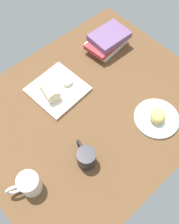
{
  "coord_description": "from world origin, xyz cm",
  "views": [
    {
      "loc": [
        -41.09,
        -44.76,
        105.68
      ],
      "look_at": [
        -3.24,
        -2.68,
        7.0
      ],
      "focal_mm": 40.94,
      "sensor_mm": 36.0,
      "label": 1
    }
  ],
  "objects_px": {
    "round_plate": "(156,118)",
    "book_stack": "(107,40)",
    "sauce_cup": "(66,81)",
    "breakfast_wrap": "(49,89)",
    "second_mug": "(29,184)",
    "scone_pastry": "(158,116)",
    "coffee_mug": "(86,157)",
    "square_plate": "(58,90)"
  },
  "relations": [
    {
      "from": "round_plate",
      "to": "scone_pastry",
      "type": "height_order",
      "value": "scone_pastry"
    },
    {
      "from": "round_plate",
      "to": "second_mug",
      "type": "xyz_separation_m",
      "value": [
        -0.6,
        0.13,
        0.04
      ]
    },
    {
      "from": "coffee_mug",
      "to": "second_mug",
      "type": "relative_size",
      "value": 0.94
    },
    {
      "from": "breakfast_wrap",
      "to": "second_mug",
      "type": "bearing_deg",
      "value": -126.52
    },
    {
      "from": "coffee_mug",
      "to": "scone_pastry",
      "type": "bearing_deg",
      "value": -11.1
    },
    {
      "from": "sauce_cup",
      "to": "second_mug",
      "type": "height_order",
      "value": "second_mug"
    },
    {
      "from": "scone_pastry",
      "to": "breakfast_wrap",
      "type": "distance_m",
      "value": 0.5
    },
    {
      "from": "round_plate",
      "to": "book_stack",
      "type": "distance_m",
      "value": 0.49
    },
    {
      "from": "coffee_mug",
      "to": "square_plate",
      "type": "bearing_deg",
      "value": 69.51
    },
    {
      "from": "round_plate",
      "to": "coffee_mug",
      "type": "height_order",
      "value": "coffee_mug"
    },
    {
      "from": "breakfast_wrap",
      "to": "coffee_mug",
      "type": "distance_m",
      "value": 0.37
    },
    {
      "from": "scone_pastry",
      "to": "breakfast_wrap",
      "type": "relative_size",
      "value": 0.65
    },
    {
      "from": "round_plate",
      "to": "square_plate",
      "type": "xyz_separation_m",
      "value": [
        -0.23,
        0.42,
        0.0
      ]
    },
    {
      "from": "scone_pastry",
      "to": "book_stack",
      "type": "distance_m",
      "value": 0.5
    },
    {
      "from": "book_stack",
      "to": "coffee_mug",
      "type": "distance_m",
      "value": 0.65
    },
    {
      "from": "round_plate",
      "to": "scone_pastry",
      "type": "bearing_deg",
      "value": -151.95
    },
    {
      "from": "second_mug",
      "to": "book_stack",
      "type": "bearing_deg",
      "value": 24.7
    },
    {
      "from": "round_plate",
      "to": "breakfast_wrap",
      "type": "xyz_separation_m",
      "value": [
        -0.28,
        0.42,
        0.04
      ]
    },
    {
      "from": "round_plate",
      "to": "second_mug",
      "type": "bearing_deg",
      "value": 167.93
    },
    {
      "from": "square_plate",
      "to": "book_stack",
      "type": "xyz_separation_m",
      "value": [
        0.38,
        0.05,
        0.04
      ]
    },
    {
      "from": "square_plate",
      "to": "second_mug",
      "type": "xyz_separation_m",
      "value": [
        -0.37,
        -0.29,
        0.04
      ]
    },
    {
      "from": "scone_pastry",
      "to": "book_stack",
      "type": "height_order",
      "value": "book_stack"
    },
    {
      "from": "scone_pastry",
      "to": "round_plate",
      "type": "bearing_deg",
      "value": 28.05
    },
    {
      "from": "round_plate",
      "to": "coffee_mug",
      "type": "distance_m",
      "value": 0.37
    },
    {
      "from": "square_plate",
      "to": "sauce_cup",
      "type": "relative_size",
      "value": 4.46
    },
    {
      "from": "breakfast_wrap",
      "to": "book_stack",
      "type": "relative_size",
      "value": 0.5
    },
    {
      "from": "breakfast_wrap",
      "to": "coffee_mug",
      "type": "bearing_deg",
      "value": -93.09
    },
    {
      "from": "scone_pastry",
      "to": "coffee_mug",
      "type": "relative_size",
      "value": 0.61
    },
    {
      "from": "round_plate",
      "to": "coffee_mug",
      "type": "relative_size",
      "value": 1.65
    },
    {
      "from": "coffee_mug",
      "to": "round_plate",
      "type": "bearing_deg",
      "value": -10.21
    },
    {
      "from": "coffee_mug",
      "to": "second_mug",
      "type": "height_order",
      "value": "second_mug"
    },
    {
      "from": "book_stack",
      "to": "coffee_mug",
      "type": "xyz_separation_m",
      "value": [
        -0.51,
        -0.4,
        0.0
      ]
    },
    {
      "from": "sauce_cup",
      "to": "breakfast_wrap",
      "type": "relative_size",
      "value": 0.46
    },
    {
      "from": "round_plate",
      "to": "breakfast_wrap",
      "type": "distance_m",
      "value": 0.51
    },
    {
      "from": "sauce_cup",
      "to": "second_mug",
      "type": "bearing_deg",
      "value": -145.46
    },
    {
      "from": "sauce_cup",
      "to": "breakfast_wrap",
      "type": "height_order",
      "value": "breakfast_wrap"
    },
    {
      "from": "breakfast_wrap",
      "to": "round_plate",
      "type": "bearing_deg",
      "value": -45.9
    },
    {
      "from": "round_plate",
      "to": "sauce_cup",
      "type": "distance_m",
      "value": 0.45
    },
    {
      "from": "scone_pastry",
      "to": "book_stack",
      "type": "bearing_deg",
      "value": 72.39
    },
    {
      "from": "square_plate",
      "to": "second_mug",
      "type": "bearing_deg",
      "value": -141.37
    },
    {
      "from": "coffee_mug",
      "to": "breakfast_wrap",
      "type": "bearing_deg",
      "value": 75.87
    },
    {
      "from": "second_mug",
      "to": "scone_pastry",
      "type": "bearing_deg",
      "value": -12.63
    }
  ]
}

